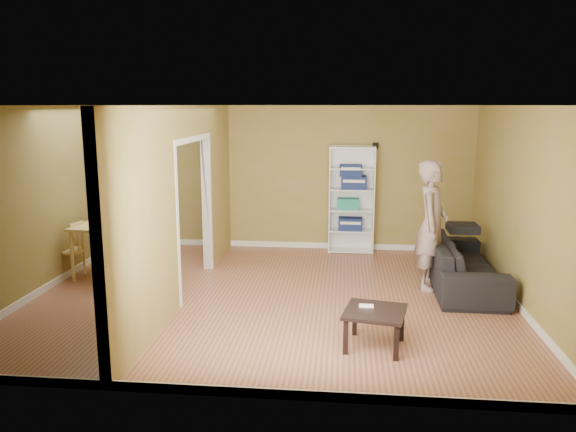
# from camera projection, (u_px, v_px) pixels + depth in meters

# --- Properties ---
(room_shell) EXTENTS (6.50, 6.50, 6.50)m
(room_shell) POSITION_uv_depth(u_px,v_px,m) (272.00, 204.00, 7.52)
(room_shell) COLOR #A2664C
(room_shell) RESTS_ON ground
(partition) EXTENTS (0.22, 5.50, 2.60)m
(partition) POSITION_uv_depth(u_px,v_px,m) (184.00, 202.00, 7.64)
(partition) COLOR olive
(partition) RESTS_ON ground
(wall_speaker) EXTENTS (0.10, 0.10, 0.10)m
(wall_speaker) POSITION_uv_depth(u_px,v_px,m) (375.00, 146.00, 9.88)
(wall_speaker) COLOR black
(wall_speaker) RESTS_ON room_shell
(sofa) EXTENTS (2.35, 1.03, 0.89)m
(sofa) POSITION_uv_depth(u_px,v_px,m) (463.00, 256.00, 8.15)
(sofa) COLOR #313135
(sofa) RESTS_ON ground
(person) EXTENTS (0.93, 0.82, 2.17)m
(person) POSITION_uv_depth(u_px,v_px,m) (432.00, 214.00, 7.94)
(person) COLOR slate
(person) RESTS_ON ground
(bookshelf) EXTENTS (0.80, 0.35, 1.90)m
(bookshelf) POSITION_uv_depth(u_px,v_px,m) (352.00, 199.00, 10.02)
(bookshelf) COLOR white
(bookshelf) RESTS_ON ground
(paper_box_navy_a) EXTENTS (0.43, 0.28, 0.22)m
(paper_box_navy_a) POSITION_uv_depth(u_px,v_px,m) (350.00, 224.00, 10.06)
(paper_box_navy_a) COLOR navy
(paper_box_navy_a) RESTS_ON bookshelf
(paper_box_teal) EXTENTS (0.39, 0.25, 0.20)m
(paper_box_teal) POSITION_uv_depth(u_px,v_px,m) (348.00, 204.00, 10.00)
(paper_box_teal) COLOR #166250
(paper_box_teal) RESTS_ON bookshelf
(paper_box_navy_b) EXTENTS (0.44, 0.29, 0.23)m
(paper_box_navy_b) POSITION_uv_depth(u_px,v_px,m) (354.00, 182.00, 9.91)
(paper_box_navy_b) COLOR navy
(paper_box_navy_b) RESTS_ON bookshelf
(paper_box_navy_c) EXTENTS (0.39, 0.25, 0.20)m
(paper_box_navy_c) POSITION_uv_depth(u_px,v_px,m) (351.00, 172.00, 9.88)
(paper_box_navy_c) COLOR navy
(paper_box_navy_c) RESTS_ON bookshelf
(coffee_table) EXTENTS (0.64, 0.64, 0.42)m
(coffee_table) POSITION_uv_depth(u_px,v_px,m) (375.00, 316.00, 6.08)
(coffee_table) COLOR black
(coffee_table) RESTS_ON ground
(game_controller) EXTENTS (0.16, 0.04, 0.03)m
(game_controller) POSITION_uv_depth(u_px,v_px,m) (366.00, 306.00, 6.15)
(game_controller) COLOR white
(game_controller) RESTS_ON coffee_table
(dining_table) EXTENTS (1.30, 0.87, 0.81)m
(dining_table) POSITION_uv_depth(u_px,v_px,m) (120.00, 230.00, 8.54)
(dining_table) COLOR #ECD276
(dining_table) RESTS_ON ground
(chair_left) EXTENTS (0.48, 0.48, 0.87)m
(chair_left) POSITION_uv_depth(u_px,v_px,m) (70.00, 249.00, 8.61)
(chair_left) COLOR #D6B981
(chair_left) RESTS_ON ground
(chair_near) EXTENTS (0.50, 0.50, 0.92)m
(chair_near) POSITION_uv_depth(u_px,v_px,m) (111.00, 258.00, 8.03)
(chair_near) COLOR tan
(chair_near) RESTS_ON ground
(chair_far) EXTENTS (0.51, 0.51, 1.05)m
(chair_far) POSITION_uv_depth(u_px,v_px,m) (137.00, 235.00, 9.11)
(chair_far) COLOR tan
(chair_far) RESTS_ON ground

